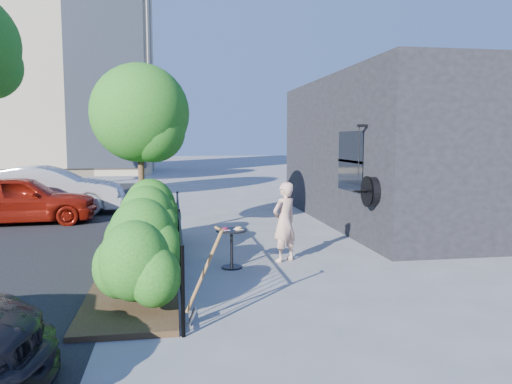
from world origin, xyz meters
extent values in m
plane|color=gray|center=(0.00, 0.00, 0.00)|extent=(120.00, 120.00, 0.00)
cube|color=black|center=(5.50, 4.50, 2.00)|extent=(6.00, 9.00, 4.00)
cube|color=black|center=(2.51, 2.40, 1.80)|extent=(0.04, 1.60, 1.40)
cube|color=black|center=(2.52, 2.40, 1.80)|extent=(0.05, 1.70, 0.06)
cylinder|color=black|center=(2.42, 0.90, 1.25)|extent=(0.18, 0.60, 0.60)
cylinder|color=black|center=(2.32, 0.90, 1.25)|extent=(0.03, 0.64, 0.64)
cube|color=black|center=(2.40, 1.40, 2.60)|extent=(0.25, 0.06, 0.06)
cylinder|color=black|center=(2.32, 1.40, 2.05)|extent=(0.02, 0.02, 1.05)
cylinder|color=black|center=(-1.50, -3.00, 0.55)|extent=(0.05, 0.05, 1.10)
cylinder|color=black|center=(-1.50, 0.00, 0.55)|extent=(0.05, 0.05, 1.10)
cylinder|color=black|center=(-1.50, 3.00, 0.55)|extent=(0.05, 0.05, 1.10)
cube|color=black|center=(-1.50, 0.00, 1.06)|extent=(0.03, 6.00, 0.03)
cube|color=black|center=(-1.50, 0.00, 0.10)|extent=(0.03, 6.00, 0.03)
cylinder|color=black|center=(-1.50, -2.90, 0.55)|extent=(0.02, 0.02, 1.04)
cylinder|color=black|center=(-1.50, -2.70, 0.55)|extent=(0.02, 0.02, 1.04)
cylinder|color=black|center=(-1.50, -2.50, 0.55)|extent=(0.02, 0.02, 1.04)
cylinder|color=black|center=(-1.50, -2.30, 0.55)|extent=(0.02, 0.02, 1.04)
cylinder|color=black|center=(-1.50, -2.10, 0.55)|extent=(0.02, 0.02, 1.04)
cylinder|color=black|center=(-1.50, -1.90, 0.55)|extent=(0.02, 0.02, 1.04)
cylinder|color=black|center=(-1.50, -1.70, 0.55)|extent=(0.02, 0.02, 1.04)
cylinder|color=black|center=(-1.50, -1.50, 0.55)|extent=(0.02, 0.02, 1.04)
cylinder|color=black|center=(-1.50, -1.30, 0.55)|extent=(0.02, 0.02, 1.04)
cylinder|color=black|center=(-1.50, -1.10, 0.55)|extent=(0.02, 0.02, 1.04)
cylinder|color=black|center=(-1.50, -0.90, 0.55)|extent=(0.02, 0.02, 1.04)
cylinder|color=black|center=(-1.50, -0.70, 0.55)|extent=(0.02, 0.02, 1.04)
cylinder|color=black|center=(-1.50, -0.50, 0.55)|extent=(0.02, 0.02, 1.04)
cylinder|color=black|center=(-1.50, -0.30, 0.55)|extent=(0.02, 0.02, 1.04)
cylinder|color=black|center=(-1.50, -0.10, 0.55)|extent=(0.02, 0.02, 1.04)
cylinder|color=black|center=(-1.50, 0.10, 0.55)|extent=(0.02, 0.02, 1.04)
cylinder|color=black|center=(-1.50, 0.30, 0.55)|extent=(0.02, 0.02, 1.04)
cylinder|color=black|center=(-1.50, 0.50, 0.55)|extent=(0.02, 0.02, 1.04)
cylinder|color=black|center=(-1.50, 0.70, 0.55)|extent=(0.02, 0.02, 1.04)
cylinder|color=black|center=(-1.50, 0.90, 0.55)|extent=(0.02, 0.02, 1.04)
cylinder|color=black|center=(-1.50, 1.10, 0.55)|extent=(0.02, 0.02, 1.04)
cylinder|color=black|center=(-1.50, 1.30, 0.55)|extent=(0.02, 0.02, 1.04)
cylinder|color=black|center=(-1.50, 1.50, 0.55)|extent=(0.02, 0.02, 1.04)
cylinder|color=black|center=(-1.50, 1.70, 0.55)|extent=(0.02, 0.02, 1.04)
cylinder|color=black|center=(-1.50, 1.90, 0.55)|extent=(0.02, 0.02, 1.04)
cylinder|color=black|center=(-1.50, 2.10, 0.55)|extent=(0.02, 0.02, 1.04)
cylinder|color=black|center=(-1.50, 2.30, 0.55)|extent=(0.02, 0.02, 1.04)
cylinder|color=black|center=(-1.50, 2.50, 0.55)|extent=(0.02, 0.02, 1.04)
cylinder|color=black|center=(-1.50, 2.70, 0.55)|extent=(0.02, 0.02, 1.04)
cylinder|color=black|center=(-1.50, 2.90, 0.55)|extent=(0.02, 0.02, 1.04)
cube|color=#382616|center=(-2.20, 0.00, 0.04)|extent=(1.30, 6.00, 0.08)
ellipsoid|color=#1B5E15|center=(-2.10, -2.20, 0.70)|extent=(1.10, 1.10, 1.24)
ellipsoid|color=#1B5E15|center=(-2.10, -0.60, 0.70)|extent=(1.10, 1.10, 1.24)
ellipsoid|color=#1B5E15|center=(-2.10, 0.90, 0.70)|extent=(1.10, 1.10, 1.24)
ellipsoid|color=#1B5E15|center=(-2.10, 2.30, 0.70)|extent=(1.10, 1.10, 1.24)
cylinder|color=#3F2B19|center=(-2.30, 2.80, 1.20)|extent=(0.14, 0.14, 2.40)
sphere|color=#1B5E15|center=(-2.30, 2.80, 2.84)|extent=(2.20, 2.20, 2.20)
sphere|color=#1B5E15|center=(-2.00, 2.60, 2.51)|extent=(1.43, 1.43, 1.43)
cylinder|color=black|center=(-0.57, 0.04, 0.69)|extent=(0.56, 0.56, 0.03)
cylinder|color=black|center=(-0.57, 0.04, 0.34)|extent=(0.06, 0.06, 0.67)
cylinder|color=black|center=(-0.57, 0.04, 0.01)|extent=(0.37, 0.37, 0.03)
cube|color=white|center=(-0.69, 0.03, 0.70)|extent=(0.17, 0.17, 0.01)
cube|color=white|center=(-0.45, 0.05, 0.70)|extent=(0.17, 0.17, 0.01)
torus|color=#510D26|center=(-0.69, 0.03, 0.73)|extent=(0.12, 0.12, 0.04)
torus|color=tan|center=(-0.45, 0.05, 0.73)|extent=(0.12, 0.12, 0.04)
imported|color=#D2A188|center=(0.48, 0.39, 0.76)|extent=(0.66, 0.60, 1.51)
cylinder|color=brown|center=(-1.22, -2.60, 0.68)|extent=(0.50, 0.04, 1.06)
cube|color=gray|center=(-1.38, -2.60, 0.09)|extent=(0.12, 0.16, 0.23)
cylinder|color=brown|center=(-1.05, -2.60, 1.22)|extent=(0.09, 0.09, 0.06)
imported|color=maroon|center=(-5.72, 5.67, 0.67)|extent=(4.07, 1.89, 1.35)
imported|color=#BABABF|center=(-5.41, 7.42, 0.74)|extent=(4.58, 1.78, 1.49)
camera|label=1|loc=(-1.59, -8.73, 2.33)|focal=35.00mm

